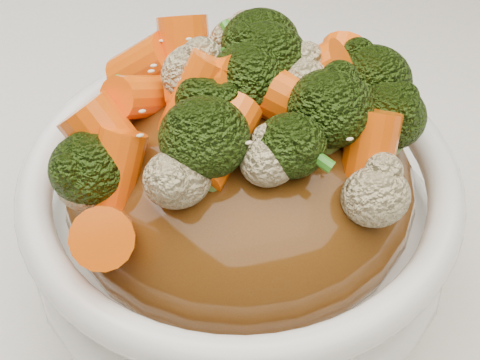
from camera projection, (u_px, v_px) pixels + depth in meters
name	position (u px, v px, depth m)	size (l,w,h in m)	color
tablecloth	(201.00, 300.00, 0.41)	(1.20, 0.80, 0.04)	white
bowl	(240.00, 223.00, 0.37)	(0.21, 0.21, 0.08)	white
sauce_base	(240.00, 184.00, 0.35)	(0.17, 0.17, 0.09)	#58300F
carrots	(240.00, 85.00, 0.31)	(0.17, 0.17, 0.05)	#FF5E08
broccoli	(240.00, 87.00, 0.31)	(0.17, 0.17, 0.04)	black
cauliflower	(240.00, 90.00, 0.31)	(0.17, 0.17, 0.03)	#CEBE8C
scallions	(240.00, 83.00, 0.31)	(0.12, 0.12, 0.02)	#30801D
sesame_seeds	(240.00, 83.00, 0.31)	(0.15, 0.15, 0.01)	beige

